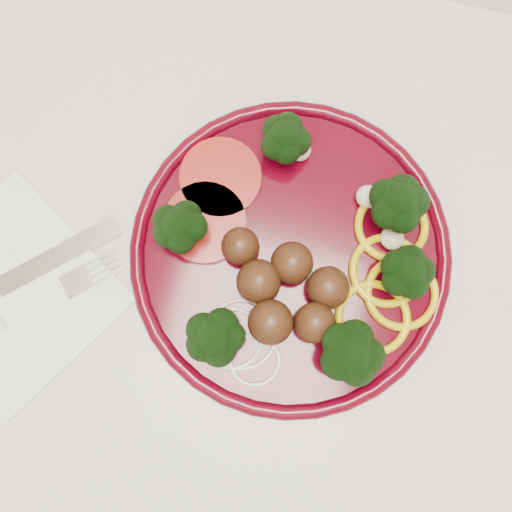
# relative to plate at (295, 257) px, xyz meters

# --- Properties ---
(counter) EXTENTS (2.40, 0.60, 0.90)m
(counter) POSITION_rel_plate_xyz_m (-0.18, -0.01, -0.47)
(counter) COLOR beige
(counter) RESTS_ON ground
(plate) EXTENTS (0.30, 0.30, 0.07)m
(plate) POSITION_rel_plate_xyz_m (0.00, 0.00, 0.00)
(plate) COLOR #3F010D
(plate) RESTS_ON counter
(napkin) EXTENTS (0.23, 0.23, 0.00)m
(napkin) POSITION_rel_plate_xyz_m (-0.25, -0.10, -0.02)
(napkin) COLOR white
(napkin) RESTS_ON counter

